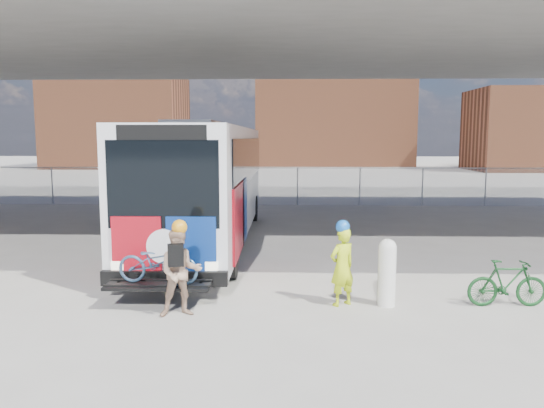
{
  "coord_description": "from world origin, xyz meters",
  "views": [
    {
      "loc": [
        0.44,
        -13.51,
        3.25
      ],
      "look_at": [
        0.09,
        -0.3,
        1.6
      ],
      "focal_mm": 35.0,
      "sensor_mm": 36.0,
      "label": 1
    }
  ],
  "objects_px": {
    "bollard": "(387,270)",
    "bus": "(208,175)",
    "cyclist_hivis": "(342,265)",
    "bike_parked": "(507,283)",
    "cyclist_tan": "(180,271)"
  },
  "relations": [
    {
      "from": "bollard",
      "to": "bus",
      "type": "bearing_deg",
      "value": 124.79
    },
    {
      "from": "bollard",
      "to": "cyclist_hivis",
      "type": "distance_m",
      "value": 0.87
    },
    {
      "from": "bike_parked",
      "to": "cyclist_hivis",
      "type": "bearing_deg",
      "value": 89.03
    },
    {
      "from": "cyclist_hivis",
      "to": "bike_parked",
      "type": "bearing_deg",
      "value": 146.9
    },
    {
      "from": "bus",
      "to": "bollard",
      "type": "relative_size",
      "value": 9.79
    },
    {
      "from": "cyclist_hivis",
      "to": "cyclist_tan",
      "type": "xyz_separation_m",
      "value": [
        -3.02,
        -0.69,
        0.03
      ]
    },
    {
      "from": "bus",
      "to": "bike_parked",
      "type": "height_order",
      "value": "bus"
    },
    {
      "from": "bus",
      "to": "bollard",
      "type": "height_order",
      "value": "bus"
    },
    {
      "from": "bollard",
      "to": "bike_parked",
      "type": "height_order",
      "value": "bollard"
    },
    {
      "from": "cyclist_hivis",
      "to": "bike_parked",
      "type": "distance_m",
      "value": 3.21
    },
    {
      "from": "bike_parked",
      "to": "bus",
      "type": "bearing_deg",
      "value": 45.73
    },
    {
      "from": "cyclist_tan",
      "to": "bike_parked",
      "type": "bearing_deg",
      "value": -8.6
    },
    {
      "from": "bike_parked",
      "to": "bollard",
      "type": "bearing_deg",
      "value": 89.03
    },
    {
      "from": "cyclist_hivis",
      "to": "cyclist_tan",
      "type": "relative_size",
      "value": 0.94
    },
    {
      "from": "cyclist_tan",
      "to": "bike_parked",
      "type": "height_order",
      "value": "cyclist_tan"
    }
  ]
}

